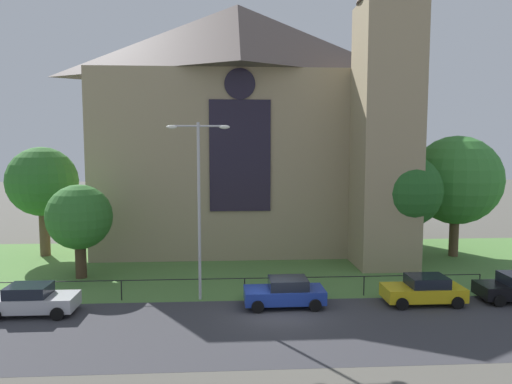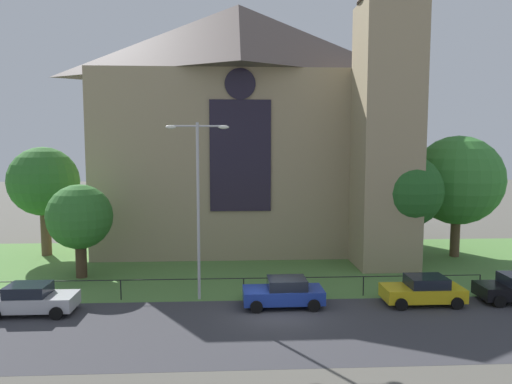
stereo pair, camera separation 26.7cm
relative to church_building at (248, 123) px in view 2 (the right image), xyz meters
name	(u,v)px [view 2 (the right image)]	position (x,y,z in m)	size (l,w,h in m)	color
ground	(264,264)	(0.85, -6.34, -10.27)	(160.00, 160.00, 0.00)	#56544C
road_asphalt	(281,328)	(0.85, -18.34, -10.27)	(120.00, 8.00, 0.01)	#38383D
grass_verge	(266,271)	(0.85, -8.34, -10.27)	(120.00, 20.00, 0.01)	#517F3D
church_building	(248,123)	(0.00, 0.00, 0.00)	(23.20, 16.20, 26.00)	tan
iron_railing	(244,281)	(-0.77, -13.84, -9.31)	(27.04, 0.07, 1.13)	black
tree_left_far	(44,182)	(-15.73, -2.82, -4.60)	(5.24, 5.24, 8.35)	brown
tree_right_near	(405,191)	(10.65, -7.37, -5.00)	(5.17, 5.17, 7.88)	#423021
tree_right_far	(457,180)	(15.60, -4.84, -4.45)	(6.69, 6.69, 9.19)	brown
tree_left_near	(80,217)	(-11.08, -9.22, -6.37)	(4.11, 4.11, 6.00)	#423021
streetlamp_near	(198,191)	(-3.23, -13.94, -4.26)	(3.37, 0.26, 9.67)	#B2B2B7
parked_car_silver	(32,299)	(-11.48, -15.77, -9.53)	(4.20, 2.03, 1.51)	#B7B7BC
parked_car_blue	(284,292)	(1.30, -15.35, -9.53)	(4.23, 2.08, 1.51)	#1E3899
parked_car_yellow	(423,290)	(8.77, -15.39, -9.53)	(4.20, 2.03, 1.51)	gold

